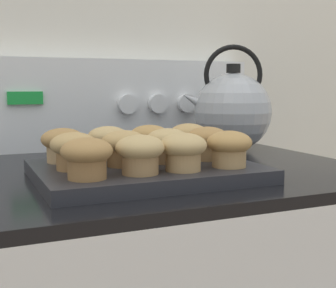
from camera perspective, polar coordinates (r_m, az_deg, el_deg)
wall_back at (r=1.19m, az=-9.24°, el=15.11°), size 8.00×0.05×2.40m
control_panel at (r=1.12m, az=-8.22°, el=4.86°), size 0.77×0.07×0.21m
muffin_pan at (r=0.76m, az=-2.82°, el=-3.31°), size 0.35×0.27×0.02m
muffin_r0_c0 at (r=0.64m, az=-9.86°, el=-1.49°), size 0.07×0.07×0.06m
muffin_r0_c1 at (r=0.67m, az=-3.42°, el=-1.05°), size 0.07×0.07×0.06m
muffin_r0_c2 at (r=0.70m, az=2.20°, el=-0.72°), size 0.07×0.07×0.06m
muffin_r0_c3 at (r=0.73m, az=7.48°, el=-0.38°), size 0.07×0.07×0.06m
muffin_r1_c0 at (r=0.72m, az=-11.41°, el=-0.63°), size 0.07×0.07×0.06m
muffin_r1_c1 at (r=0.74m, az=-5.40°, el=-0.30°), size 0.07×0.07×0.06m
muffin_r1_c2 at (r=0.77m, az=-0.04°, el=0.01°), size 0.07×0.07×0.06m
muffin_r1_c3 at (r=0.80m, az=4.83°, el=0.29°), size 0.07×0.07×0.06m
muffin_r2_c0 at (r=0.79m, az=-12.71°, el=0.06°), size 0.07×0.07×0.06m
muffin_r2_c1 at (r=0.81m, az=-7.31°, el=0.36°), size 0.07×0.07×0.06m
muffin_r2_c2 at (r=0.84m, az=-2.27°, el=0.58°), size 0.07×0.07×0.06m
muffin_r2_c3 at (r=0.87m, az=2.53°, el=0.83°), size 0.07×0.07×0.06m
tea_kettle at (r=1.08m, az=7.80°, el=4.08°), size 0.21×0.18×0.24m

